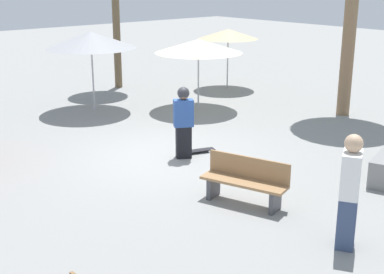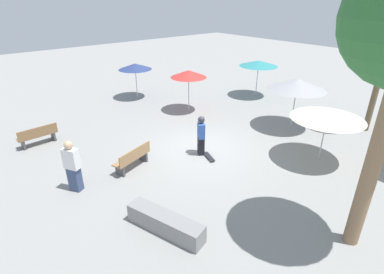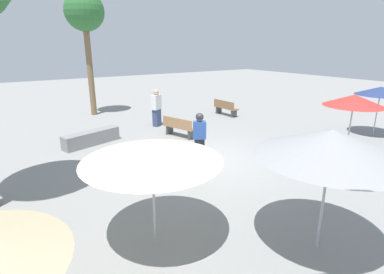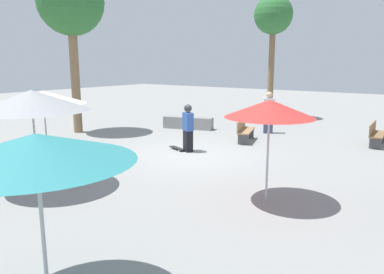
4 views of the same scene
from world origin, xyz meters
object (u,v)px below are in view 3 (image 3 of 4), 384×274
at_px(bench_far, 225,108).
at_px(shade_umbrella_navy, 381,91).
at_px(skateboard, 189,160).
at_px(shade_umbrella_cream, 152,150).
at_px(shade_umbrella_grey, 331,143).
at_px(skater_main, 200,135).
at_px(bench_near, 179,127).
at_px(concrete_ledge, 92,138).
at_px(palm_tree_center_right, 85,14).
at_px(bystander_watching, 157,108).
at_px(shade_umbrella_red, 354,100).

height_order(bench_far, shade_umbrella_navy, shade_umbrella_navy).
relative_size(skateboard, shade_umbrella_cream, 0.31).
relative_size(skateboard, shade_umbrella_grey, 0.31).
bearing_deg(skater_main, shade_umbrella_cream, 75.30).
bearing_deg(bench_near, skateboard, -42.58).
bearing_deg(concrete_ledge, palm_tree_center_right, 163.25).
xyz_separation_m(bench_far, shade_umbrella_cream, (8.07, -8.43, 1.52)).
xyz_separation_m(skater_main, shade_umbrella_grey, (5.20, -0.78, 1.26)).
distance_m(concrete_ledge, shade_umbrella_cream, 7.15).
bearing_deg(skateboard, bench_far, -119.54).
xyz_separation_m(skateboard, concrete_ledge, (-3.69, -2.23, 0.22)).
distance_m(bench_near, bystander_watching, 2.19).
bearing_deg(shade_umbrella_grey, shade_umbrella_cream, -127.31).
bearing_deg(skater_main, bystander_watching, -68.45).
bearing_deg(shade_umbrella_navy, shade_umbrella_grey, -69.07).
distance_m(concrete_ledge, shade_umbrella_navy, 12.21).
bearing_deg(concrete_ledge, shade_umbrella_red, 46.83).
relative_size(concrete_ledge, shade_umbrella_navy, 1.11).
distance_m(bench_near, shade_umbrella_cream, 7.37).
relative_size(shade_umbrella_navy, bystander_watching, 1.18).
distance_m(concrete_ledge, bystander_watching, 3.72).
bearing_deg(skater_main, shade_umbrella_navy, -161.63).
relative_size(shade_umbrella_grey, shade_umbrella_red, 1.19).
bearing_deg(bystander_watching, concrete_ledge, 168.54).
xyz_separation_m(skater_main, bench_far, (-4.81, 5.10, -0.46)).
height_order(skater_main, skateboard, skater_main).
relative_size(bench_far, shade_umbrella_red, 0.72).
distance_m(shade_umbrella_grey, shade_umbrella_navy, 9.50).
distance_m(skateboard, bystander_watching, 5.07).
xyz_separation_m(shade_umbrella_red, bystander_watching, (-7.62, -3.42, -1.17)).
xyz_separation_m(shade_umbrella_navy, bystander_watching, (-6.62, -7.30, -1.05)).
relative_size(concrete_ledge, bystander_watching, 1.31).
height_order(skateboard, concrete_ledge, concrete_ledge).
bearing_deg(skateboard, shade_umbrella_cream, 67.92).
height_order(concrete_ledge, bench_near, bench_near).
bearing_deg(bench_near, palm_tree_center_right, 178.29).
xyz_separation_m(palm_tree_center_right, bystander_watching, (4.26, 1.86, -4.44)).
distance_m(concrete_ledge, shade_umbrella_red, 9.63).
relative_size(skateboard, bench_near, 0.50).
xyz_separation_m(bench_near, palm_tree_center_right, (-6.41, -1.84, 4.91)).
bearing_deg(bystander_watching, shade_umbrella_red, -95.54).
xyz_separation_m(concrete_ledge, shade_umbrella_navy, (5.47, 10.78, 1.68)).
bearing_deg(bench_far, skateboard, -52.42).
relative_size(concrete_ledge, shade_umbrella_grey, 0.88).
distance_m(skateboard, palm_tree_center_right, 10.53).
height_order(shade_umbrella_navy, palm_tree_center_right, palm_tree_center_right).
xyz_separation_m(shade_umbrella_navy, shade_umbrella_red, (1.00, -3.88, 0.12)).
height_order(skater_main, shade_umbrella_navy, shade_umbrella_navy).
bearing_deg(shade_umbrella_cream, shade_umbrella_grey, 52.69).
bearing_deg(bench_near, skater_main, -34.09).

